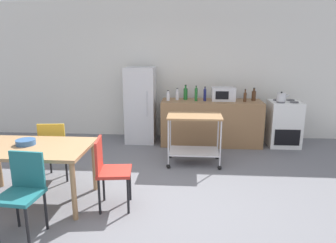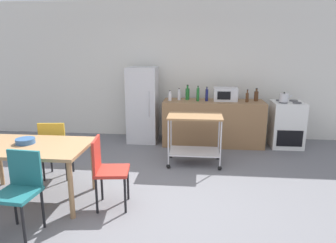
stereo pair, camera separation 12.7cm
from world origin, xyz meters
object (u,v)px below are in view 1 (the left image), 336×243
Objects in this scene: kitchen_cart at (194,131)px; bottle_wine at (196,94)px; bottle_soda at (168,96)px; bottle_soy_sauce at (177,95)px; bottle_olive_oil at (186,94)px; kettle at (281,97)px; chair_teal at (23,189)px; refrigerator at (141,105)px; bottle_hot_sauce at (245,97)px; bottle_vinegar at (205,95)px; fruit_bowl at (26,142)px; bottle_sparkling_water at (254,95)px; dining_table at (30,152)px; stove_oven at (284,123)px; chair_mustard at (55,146)px; microwave at (223,94)px; chair_red at (109,168)px.

bottle_wine is (0.04, 1.08, 0.46)m from kitchen_cart.
bottle_soda is 0.21m from bottle_soy_sauce.
bottle_olive_oil reaches higher than kettle.
refrigerator reaches higher than chair_teal.
kitchen_cart is (1.81, 2.18, 0.05)m from chair_teal.
bottle_hot_sauce is 0.69m from kettle.
refrigerator reaches higher than bottle_vinegar.
bottle_hot_sauce is 4.02m from fruit_bowl.
kettle is (3.83, 2.48, 0.22)m from fruit_bowl.
refrigerator reaches higher than bottle_soda.
bottle_sparkling_water is at bearing 4.39° from bottle_soda.
bottle_hot_sauce reaches higher than kettle.
bottle_soy_sauce is (1.47, 3.37, 0.48)m from chair_teal.
refrigerator is 0.96m from bottle_olive_oil.
bottle_soy_sauce is at bearing 105.92° from kitchen_cart.
dining_table is 7.12× the size of bottle_soda.
stove_oven is 4.73m from fruit_bowl.
bottle_sparkling_water is (1.71, 0.13, 0.02)m from bottle_soda.
chair_teal is at bearing -121.53° from bottle_vinegar.
chair_teal is (0.27, -0.70, -0.15)m from dining_table.
bottle_vinegar is at bearing -17.72° from bottle_olive_oil.
dining_table is 0.76m from chair_teal.
bottle_vinegar is at bearing -174.03° from bottle_sparkling_water.
refrigerator is 2.30m from bottle_sparkling_water.
bottle_soy_sauce is at bearing -138.09° from chair_mustard.
bottle_vinegar is 3.47m from fruit_bowl.
chair_mustard is 0.97× the size of stove_oven.
bottle_wine is 1.16m from bottle_sparkling_water.
microwave is at bearing 63.89° from kitchen_cart.
kitchen_cart is 2.59m from fruit_bowl.
bottle_olive_oil is at bearing 97.97° from kitchen_cart.
microwave is (0.76, -0.04, 0.01)m from bottle_olive_oil.
bottle_olive_oil is (1.89, 2.02, 0.51)m from chair_mustard.
bottle_wine is at bearing -29.57° from chair_red.
chair_teal is 3.79m from bottle_wine.
microwave is 1.92× the size of kettle.
chair_mustard is 2.94× the size of bottle_olive_oil.
refrigerator reaches higher than bottle_sparkling_water.
bottle_sparkling_water reaches higher than dining_table.
microwave is at bearing 165.07° from bottle_hot_sauce.
stove_oven is 2.38m from bottle_soda.
stove_oven is at bearing -1.10° from bottle_soy_sauce.
bottle_wine reaches higher than stove_oven.
bottle_sparkling_water reaches higher than chair_red.
bottle_sparkling_water reaches higher than kettle.
dining_table is 2.56m from kitchen_cart.
microwave is (0.58, 1.19, 0.46)m from kitchen_cart.
bottle_soda is at bearing -156.18° from bottle_olive_oil.
stove_oven is 1.01× the size of kitchen_cart.
bottle_soy_sauce is 0.79× the size of bottle_wine.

